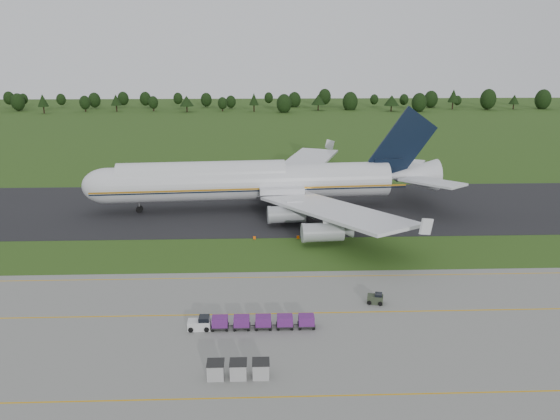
{
  "coord_description": "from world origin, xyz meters",
  "views": [
    {
      "loc": [
        2.74,
        -87.22,
        33.77
      ],
      "look_at": [
        5.99,
        2.0,
        7.22
      ],
      "focal_mm": 35.0,
      "sensor_mm": 36.0,
      "label": 1
    }
  ],
  "objects_px": {
    "aircraft": "(257,181)",
    "uld_row": "(238,369)",
    "baggage_train": "(250,322)",
    "utility_cart": "(375,299)",
    "edge_markers": "(276,238)"
  },
  "relations": [
    {
      "from": "uld_row",
      "to": "utility_cart",
      "type": "bearing_deg",
      "value": 43.03
    },
    {
      "from": "baggage_train",
      "to": "utility_cart",
      "type": "relative_size",
      "value": 6.67
    },
    {
      "from": "utility_cart",
      "to": "uld_row",
      "type": "bearing_deg",
      "value": -136.97
    },
    {
      "from": "baggage_train",
      "to": "utility_cart",
      "type": "distance_m",
      "value": 18.26
    },
    {
      "from": "utility_cart",
      "to": "baggage_train",
      "type": "bearing_deg",
      "value": -159.52
    },
    {
      "from": "aircraft",
      "to": "uld_row",
      "type": "bearing_deg",
      "value": -91.69
    },
    {
      "from": "aircraft",
      "to": "utility_cart",
      "type": "height_order",
      "value": "aircraft"
    },
    {
      "from": "utility_cart",
      "to": "edge_markers",
      "type": "relative_size",
      "value": 0.28
    },
    {
      "from": "baggage_train",
      "to": "edge_markers",
      "type": "xyz_separation_m",
      "value": [
        4.3,
        33.32,
        -0.66
      ]
    },
    {
      "from": "aircraft",
      "to": "utility_cart",
      "type": "distance_m",
      "value": 50.04
    },
    {
      "from": "baggage_train",
      "to": "uld_row",
      "type": "distance_m",
      "value": 10.6
    },
    {
      "from": "uld_row",
      "to": "edge_markers",
      "type": "relative_size",
      "value": 0.78
    },
    {
      "from": "aircraft",
      "to": "edge_markers",
      "type": "bearing_deg",
      "value": -80.21
    },
    {
      "from": "aircraft",
      "to": "uld_row",
      "type": "relative_size",
      "value": 11.73
    },
    {
      "from": "uld_row",
      "to": "baggage_train",
      "type": "bearing_deg",
      "value": 84.35
    }
  ]
}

